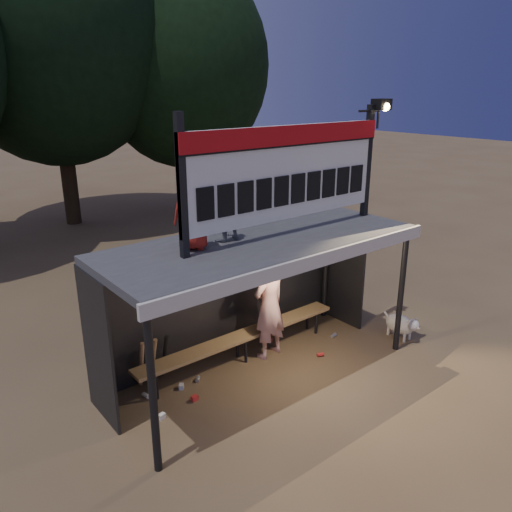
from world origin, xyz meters
The scene contains 12 objects.
ground centered at (0.00, 0.00, 0.00)m, with size 80.00×80.00×0.00m, color brown.
player centered at (0.47, 0.37, 0.96)m, with size 0.70×0.46×1.92m, color white.
child_a centered at (-0.49, 0.31, 2.81)m, with size 0.48×0.37×0.99m, color slate.
child_b centered at (-1.07, 0.23, 2.86)m, with size 0.53×0.34×1.08m, color #A22119.
dugout_shelter centered at (0.00, 0.24, 1.85)m, with size 5.10×2.08×2.32m.
scoreboard_assembly centered at (0.56, -0.01, 3.32)m, with size 4.10×0.27×1.99m.
bench centered at (0.00, 0.55, 0.43)m, with size 4.00×0.35×0.48m.
tree_mid centered at (1.00, 11.50, 6.17)m, with size 7.22×7.22×10.36m.
tree_right centered at (5.00, 10.50, 5.19)m, with size 6.08×6.08×8.72m.
dog centered at (2.82, -0.70, 0.28)m, with size 0.36×0.81×0.49m.
bats centered at (-1.54, 0.82, 0.43)m, with size 0.48×0.33×0.84m.
litter centered at (-0.45, 0.26, 0.04)m, with size 3.86×1.08×0.08m.
Camera 1 is at (-4.59, -5.56, 4.51)m, focal length 35.00 mm.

